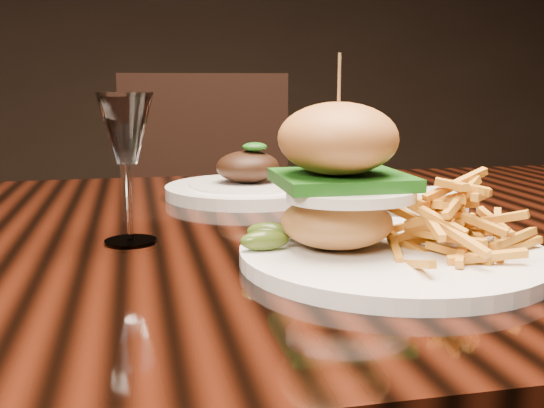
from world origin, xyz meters
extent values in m
plane|color=#453424|center=(0.00, 3.50, 1.40)|extent=(6.00, 0.00, 6.00)
cube|color=black|center=(0.00, 0.00, 0.73)|extent=(1.60, 0.90, 0.04)
cylinder|color=white|center=(0.07, -0.19, 0.76)|extent=(0.30, 0.30, 0.01)
ellipsoid|color=brown|center=(0.02, -0.17, 0.79)|extent=(0.11, 0.11, 0.05)
ellipsoid|color=silver|center=(0.03, -0.19, 0.82)|extent=(0.13, 0.10, 0.01)
ellipsoid|color=orange|center=(0.05, -0.21, 0.82)|extent=(0.02, 0.02, 0.01)
cube|color=#1D6218|center=(0.02, -0.17, 0.83)|extent=(0.13, 0.12, 0.01)
ellipsoid|color=#965829|center=(0.02, -0.17, 0.87)|extent=(0.12, 0.12, 0.07)
cylinder|color=olive|center=(0.02, -0.17, 0.91)|extent=(0.00, 0.00, 0.09)
ellipsoid|color=#2C4613|center=(-0.05, -0.17, 0.78)|extent=(0.05, 0.02, 0.02)
ellipsoid|color=#2C4613|center=(-0.04, -0.14, 0.78)|extent=(0.05, 0.04, 0.02)
cube|color=white|center=(0.18, -0.02, 0.77)|extent=(0.09, 0.09, 0.04)
cylinder|color=white|center=(-0.18, -0.06, 0.75)|extent=(0.06, 0.06, 0.00)
cylinder|color=white|center=(-0.18, -0.06, 0.80)|extent=(0.01, 0.01, 0.08)
cone|color=white|center=(-0.18, -0.06, 0.88)|extent=(0.06, 0.06, 0.08)
cylinder|color=white|center=(0.00, 0.21, 0.76)|extent=(0.26, 0.26, 0.02)
cylinder|color=white|center=(0.00, 0.21, 0.76)|extent=(0.18, 0.18, 0.02)
ellipsoid|color=black|center=(0.00, 0.21, 0.80)|extent=(0.10, 0.08, 0.05)
ellipsoid|color=#1D6218|center=(0.01, 0.20, 0.83)|extent=(0.04, 0.03, 0.01)
cube|color=black|center=(0.01, 0.80, 0.45)|extent=(0.49, 0.49, 0.06)
cube|color=black|center=(0.02, 1.01, 0.70)|extent=(0.46, 0.08, 0.50)
cylinder|color=black|center=(-0.20, 0.62, 0.23)|extent=(0.04, 0.04, 0.45)
cylinder|color=black|center=(0.18, 0.60, 0.23)|extent=(0.04, 0.04, 0.45)
cylinder|color=black|center=(-0.17, 1.00, 0.23)|extent=(0.04, 0.04, 0.45)
cylinder|color=black|center=(0.21, 0.98, 0.23)|extent=(0.04, 0.04, 0.45)
camera|label=1|loc=(-0.17, -0.75, 0.92)|focal=42.00mm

